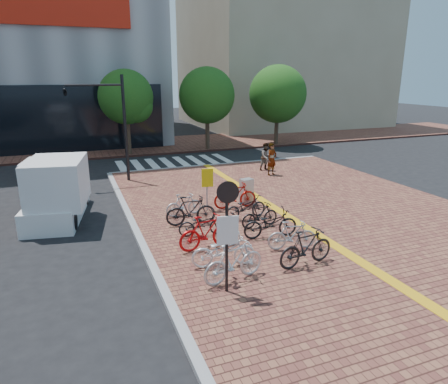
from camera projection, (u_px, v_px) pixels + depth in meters
name	position (u px, v px, depth m)	size (l,w,h in m)	color
ground	(261.00, 242.00, 14.08)	(120.00, 120.00, 0.00)	black
sidewalk	(446.00, 293.00, 10.63)	(14.00, 34.00, 0.15)	brown
tactile_strip	(418.00, 297.00, 10.26)	(0.40, 34.00, 0.01)	gold
kerb_west	(195.00, 357.00, 8.20)	(0.25, 34.00, 0.15)	gray
kerb_north	(221.00, 165.00, 25.83)	(14.00, 0.25, 0.15)	gray
far_sidewalk	(148.00, 146.00, 32.84)	(70.00, 8.00, 0.15)	brown
building_beige	(280.00, 45.00, 46.43)	(20.00, 18.00, 18.00)	gray
crosswalk	(175.00, 163.00, 26.78)	(7.50, 4.00, 0.01)	silver
street_trees	(220.00, 96.00, 30.29)	(16.20, 4.60, 6.35)	#38281E
bike_0	(234.00, 262.00, 10.95)	(0.54, 1.92, 1.15)	silver
bike_1	(223.00, 251.00, 11.82)	(0.67, 1.91, 1.01)	silver
bike_2	(207.00, 232.00, 13.02)	(0.55, 1.94, 1.17)	red
bike_3	(202.00, 224.00, 14.14)	(0.58, 1.67, 0.88)	black
bike_4	(191.00, 211.00, 15.11)	(0.54, 1.91, 1.15)	black
bike_5	(184.00, 205.00, 16.15)	(0.44, 1.54, 0.93)	silver
bike_6	(306.00, 247.00, 11.86)	(0.54, 1.92, 1.15)	black
bike_7	(292.00, 235.00, 12.98)	(0.46, 1.64, 0.99)	#B7B8BC
bike_8	(270.00, 223.00, 13.96)	(0.69, 1.97, 1.03)	black
bike_9	(260.00, 215.00, 14.92)	(0.44, 1.57, 0.94)	black
bike_10	(246.00, 207.00, 15.80)	(0.64, 1.84, 0.97)	black
bike_11	(235.00, 195.00, 17.04)	(0.53, 1.87, 1.13)	#A1130B
pedestrian_a	(272.00, 159.00, 22.67)	(0.67, 0.44, 1.83)	gray
pedestrian_b	(266.00, 157.00, 23.87)	(0.79, 0.62, 1.63)	#505466
utility_box	(246.00, 192.00, 17.55)	(0.53, 0.38, 1.15)	#B6B7BC
yellow_sign	(207.00, 182.00, 16.63)	(0.49, 0.15, 1.79)	#B7B7BC
notice_sign	(227.00, 224.00, 10.01)	(0.56, 0.18, 3.03)	black
traffic_light_pole	(98.00, 110.00, 20.25)	(2.98, 1.15, 5.54)	black
box_truck	(55.00, 190.00, 16.06)	(2.70, 4.75, 2.59)	white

